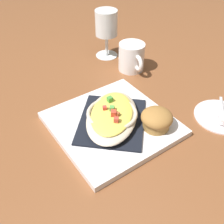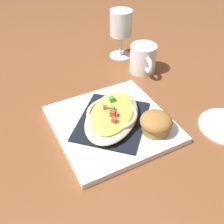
{
  "view_description": "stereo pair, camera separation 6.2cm",
  "coord_description": "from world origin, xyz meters",
  "px_view_note": "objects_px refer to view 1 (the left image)",
  "views": [
    {
      "loc": [
        0.27,
        0.39,
        0.45
      ],
      "look_at": [
        0.0,
        0.0,
        0.05
      ],
      "focal_mm": 43.07,
      "sensor_mm": 36.0,
      "label": 1
    },
    {
      "loc": [
        0.21,
        0.43,
        0.45
      ],
      "look_at": [
        0.0,
        0.0,
        0.05
      ],
      "focal_mm": 43.07,
      "sensor_mm": 36.0,
      "label": 2
    }
  ],
  "objects_px": {
    "square_plate": "(112,124)",
    "creamer_cup_0": "(223,120)",
    "stemmed_glass": "(106,26)",
    "creamer_saucer": "(221,116)",
    "gratin_dish": "(112,115)",
    "coffee_mug": "(132,58)",
    "spoon": "(222,112)",
    "muffin": "(157,119)"
  },
  "relations": [
    {
      "from": "muffin",
      "to": "spoon",
      "type": "height_order",
      "value": "muffin"
    },
    {
      "from": "square_plate",
      "to": "creamer_saucer",
      "type": "bearing_deg",
      "value": 153.12
    },
    {
      "from": "creamer_saucer",
      "to": "spoon",
      "type": "bearing_deg",
      "value": -138.64
    },
    {
      "from": "stemmed_glass",
      "to": "spoon",
      "type": "xyz_separation_m",
      "value": [
        -0.07,
        0.43,
        -0.09
      ]
    },
    {
      "from": "gratin_dish",
      "to": "stemmed_glass",
      "type": "xyz_separation_m",
      "value": [
        -0.18,
        -0.3,
        0.07
      ]
    },
    {
      "from": "coffee_mug",
      "to": "spoon",
      "type": "relative_size",
      "value": 1.46
    },
    {
      "from": "creamer_saucer",
      "to": "gratin_dish",
      "type": "bearing_deg",
      "value": -26.87
    },
    {
      "from": "stemmed_glass",
      "to": "creamer_cup_0",
      "type": "distance_m",
      "value": 0.46
    },
    {
      "from": "creamer_saucer",
      "to": "spoon",
      "type": "distance_m",
      "value": 0.01
    },
    {
      "from": "muffin",
      "to": "creamer_saucer",
      "type": "xyz_separation_m",
      "value": [
        -0.17,
        0.05,
        -0.04
      ]
    },
    {
      "from": "creamer_saucer",
      "to": "stemmed_glass",
      "type": "bearing_deg",
      "value": -81.56
    },
    {
      "from": "stemmed_glass",
      "to": "creamer_cup_0",
      "type": "height_order",
      "value": "stemmed_glass"
    },
    {
      "from": "gratin_dish",
      "to": "stemmed_glass",
      "type": "height_order",
      "value": "stemmed_glass"
    },
    {
      "from": "gratin_dish",
      "to": "muffin",
      "type": "distance_m",
      "value": 0.1
    },
    {
      "from": "coffee_mug",
      "to": "creamer_saucer",
      "type": "distance_m",
      "value": 0.32
    },
    {
      "from": "muffin",
      "to": "coffee_mug",
      "type": "bearing_deg",
      "value": -115.72
    },
    {
      "from": "muffin",
      "to": "spoon",
      "type": "bearing_deg",
      "value": 163.92
    },
    {
      "from": "creamer_saucer",
      "to": "creamer_cup_0",
      "type": "height_order",
      "value": "creamer_cup_0"
    },
    {
      "from": "coffee_mug",
      "to": "stemmed_glass",
      "type": "xyz_separation_m",
      "value": [
        0.02,
        -0.12,
        0.07
      ]
    },
    {
      "from": "muffin",
      "to": "coffee_mug",
      "type": "distance_m",
      "value": 0.29
    },
    {
      "from": "gratin_dish",
      "to": "creamer_cup_0",
      "type": "height_order",
      "value": "gratin_dish"
    },
    {
      "from": "creamer_saucer",
      "to": "creamer_cup_0",
      "type": "bearing_deg",
      "value": 41.36
    },
    {
      "from": "square_plate",
      "to": "creamer_cup_0",
      "type": "relative_size",
      "value": 11.09
    },
    {
      "from": "square_plate",
      "to": "creamer_saucer",
      "type": "distance_m",
      "value": 0.28
    },
    {
      "from": "stemmed_glass",
      "to": "creamer_cup_0",
      "type": "xyz_separation_m",
      "value": [
        -0.04,
        0.45,
        -0.09
      ]
    },
    {
      "from": "coffee_mug",
      "to": "creamer_cup_0",
      "type": "relative_size",
      "value": 4.59
    },
    {
      "from": "square_plate",
      "to": "stemmed_glass",
      "type": "bearing_deg",
      "value": -121.08
    },
    {
      "from": "square_plate",
      "to": "stemmed_glass",
      "type": "height_order",
      "value": "stemmed_glass"
    },
    {
      "from": "coffee_mug",
      "to": "creamer_cup_0",
      "type": "height_order",
      "value": "coffee_mug"
    },
    {
      "from": "stemmed_glass",
      "to": "creamer_cup_0",
      "type": "bearing_deg",
      "value": 95.25
    },
    {
      "from": "creamer_saucer",
      "to": "spoon",
      "type": "xyz_separation_m",
      "value": [
        -0.0,
        -0.0,
        0.01
      ]
    },
    {
      "from": "square_plate",
      "to": "creamer_saucer",
      "type": "height_order",
      "value": "square_plate"
    },
    {
      "from": "gratin_dish",
      "to": "coffee_mug",
      "type": "relative_size",
      "value": 2.01
    },
    {
      "from": "stemmed_glass",
      "to": "creamer_saucer",
      "type": "distance_m",
      "value": 0.45
    },
    {
      "from": "muffin",
      "to": "stemmed_glass",
      "type": "bearing_deg",
      "value": -106.13
    },
    {
      "from": "gratin_dish",
      "to": "spoon",
      "type": "xyz_separation_m",
      "value": [
        -0.25,
        0.12,
        -0.02
      ]
    },
    {
      "from": "creamer_saucer",
      "to": "creamer_cup_0",
      "type": "distance_m",
      "value": 0.03
    },
    {
      "from": "gratin_dish",
      "to": "muffin",
      "type": "xyz_separation_m",
      "value": [
        -0.07,
        0.07,
        0.0
      ]
    },
    {
      "from": "gratin_dish",
      "to": "muffin",
      "type": "bearing_deg",
      "value": 136.07
    },
    {
      "from": "gratin_dish",
      "to": "creamer_cup_0",
      "type": "xyz_separation_m",
      "value": [
        -0.23,
        0.15,
        -0.02
      ]
    },
    {
      "from": "muffin",
      "to": "spoon",
      "type": "relative_size",
      "value": 0.98
    },
    {
      "from": "gratin_dish",
      "to": "stemmed_glass",
      "type": "relative_size",
      "value": 1.43
    }
  ]
}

